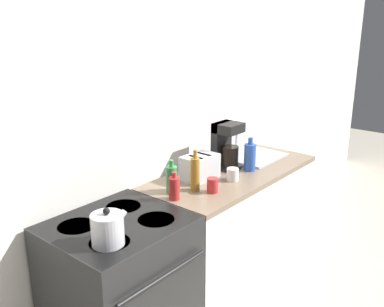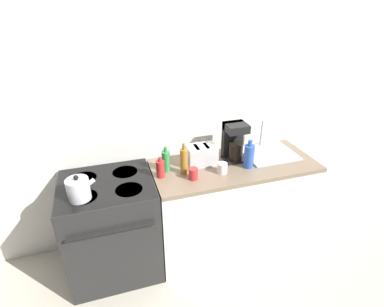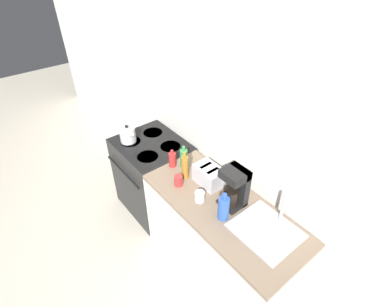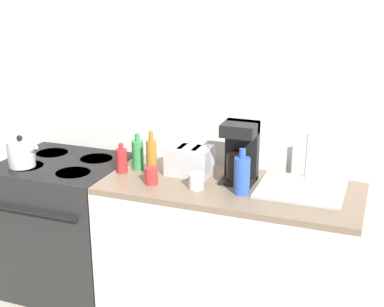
% 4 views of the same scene
% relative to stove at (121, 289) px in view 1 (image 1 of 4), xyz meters
% --- Properties ---
extents(wall_back, '(8.00, 0.05, 2.60)m').
position_rel_stove_xyz_m(wall_back, '(0.59, 0.38, 0.84)').
color(wall_back, silver).
rests_on(wall_back, ground_plane).
extents(stove, '(0.75, 0.70, 0.89)m').
position_rel_stove_xyz_m(stove, '(0.00, 0.00, 0.00)').
color(stove, black).
rests_on(stove, ground_plane).
extents(counter_block, '(1.46, 0.63, 0.89)m').
position_rel_stove_xyz_m(counter_block, '(1.12, -0.01, -0.01)').
color(counter_block, silver).
rests_on(counter_block, ground_plane).
extents(kettle, '(0.21, 0.16, 0.20)m').
position_rel_stove_xyz_m(kettle, '(-0.18, -0.15, 0.52)').
color(kettle, silver).
rests_on(kettle, stove).
extents(toaster, '(0.26, 0.18, 0.17)m').
position_rel_stove_xyz_m(toaster, '(0.83, 0.08, 0.52)').
color(toaster, '#BCBCC1').
rests_on(toaster, counter_block).
extents(coffee_maker, '(0.19, 0.18, 0.35)m').
position_rel_stove_xyz_m(coffee_maker, '(1.14, 0.08, 0.61)').
color(coffee_maker, black).
rests_on(coffee_maker, counter_block).
extents(sink_tray, '(0.47, 0.41, 0.28)m').
position_rel_stove_xyz_m(sink_tray, '(1.50, 0.07, 0.45)').
color(sink_tray, '#B7B7BC').
rests_on(sink_tray, counter_block).
extents(bottle_green, '(0.07, 0.07, 0.22)m').
position_rel_stove_xyz_m(bottle_green, '(0.51, 0.05, 0.53)').
color(bottle_green, '#338C47').
rests_on(bottle_green, counter_block).
extents(bottle_blue, '(0.09, 0.09, 0.25)m').
position_rel_stove_xyz_m(bottle_blue, '(1.20, -0.10, 0.54)').
color(bottle_blue, '#2D56B7').
rests_on(bottle_blue, counter_block).
extents(bottle_red, '(0.07, 0.07, 0.18)m').
position_rel_stove_xyz_m(bottle_red, '(0.44, -0.03, 0.51)').
color(bottle_red, '#B72828').
rests_on(bottle_red, counter_block).
extents(bottle_amber, '(0.06, 0.06, 0.28)m').
position_rel_stove_xyz_m(bottle_amber, '(0.64, -0.03, 0.55)').
color(bottle_amber, '#9E6B23').
rests_on(bottle_amber, counter_block).
extents(cup_red, '(0.07, 0.07, 0.10)m').
position_rel_stove_xyz_m(cup_red, '(0.69, -0.14, 0.48)').
color(cup_red, red).
rests_on(cup_red, counter_block).
extents(cup_white, '(0.08, 0.08, 0.09)m').
position_rel_stove_xyz_m(cup_white, '(0.95, -0.12, 0.48)').
color(cup_white, white).
rests_on(cup_white, counter_block).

